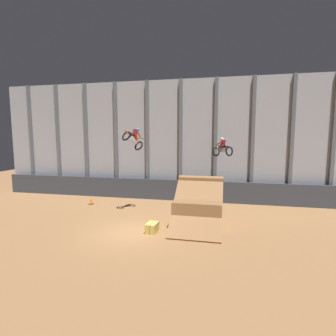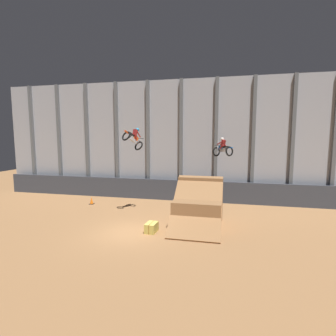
{
  "view_description": "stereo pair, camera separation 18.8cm",
  "coord_description": "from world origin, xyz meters",
  "px_view_note": "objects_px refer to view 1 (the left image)",
  "views": [
    {
      "loc": [
        5.33,
        -14.04,
        5.64
      ],
      "look_at": [
        1.24,
        4.88,
        3.3
      ],
      "focal_mm": 28.0,
      "sensor_mm": 36.0,
      "label": 1
    },
    {
      "loc": [
        5.51,
        -14.0,
        5.64
      ],
      "look_at": [
        1.24,
        4.88,
        3.3
      ],
      "focal_mm": 28.0,
      "sensor_mm": 36.0,
      "label": 2
    }
  ],
  "objects_px": {
    "dirt_ramp": "(199,208)",
    "rider_bike_left_air": "(134,138)",
    "hay_bale_trackside": "(152,228)",
    "rider_bike_right_air": "(223,148)",
    "traffic_cone_near_ramp": "(91,201)"
  },
  "relations": [
    {
      "from": "hay_bale_trackside",
      "to": "rider_bike_right_air",
      "type": "bearing_deg",
      "value": 56.21
    },
    {
      "from": "dirt_ramp",
      "to": "hay_bale_trackside",
      "type": "relative_size",
      "value": 4.74
    },
    {
      "from": "rider_bike_right_air",
      "to": "traffic_cone_near_ramp",
      "type": "relative_size",
      "value": 2.79
    },
    {
      "from": "hay_bale_trackside",
      "to": "dirt_ramp",
      "type": "bearing_deg",
      "value": 39.98
    },
    {
      "from": "traffic_cone_near_ramp",
      "to": "rider_bike_right_air",
      "type": "bearing_deg",
      "value": 4.1
    },
    {
      "from": "dirt_ramp",
      "to": "traffic_cone_near_ramp",
      "type": "height_order",
      "value": "dirt_ramp"
    },
    {
      "from": "dirt_ramp",
      "to": "rider_bike_right_air",
      "type": "height_order",
      "value": "rider_bike_right_air"
    },
    {
      "from": "dirt_ramp",
      "to": "traffic_cone_near_ramp",
      "type": "bearing_deg",
      "value": 162.16
    },
    {
      "from": "rider_bike_left_air",
      "to": "rider_bike_right_air",
      "type": "xyz_separation_m",
      "value": [
        6.18,
        2.53,
        -0.79
      ]
    },
    {
      "from": "dirt_ramp",
      "to": "rider_bike_left_air",
      "type": "distance_m",
      "value": 6.67
    },
    {
      "from": "rider_bike_right_air",
      "to": "hay_bale_trackside",
      "type": "distance_m",
      "value": 8.35
    },
    {
      "from": "rider_bike_left_air",
      "to": "traffic_cone_near_ramp",
      "type": "xyz_separation_m",
      "value": [
        -4.46,
        1.77,
        -5.24
      ]
    },
    {
      "from": "rider_bike_left_air",
      "to": "hay_bale_trackside",
      "type": "xyz_separation_m",
      "value": [
        2.26,
        -3.34,
        -5.24
      ]
    },
    {
      "from": "dirt_ramp",
      "to": "hay_bale_trackside",
      "type": "xyz_separation_m",
      "value": [
        -2.54,
        -2.13,
        -0.77
      ]
    },
    {
      "from": "rider_bike_left_air",
      "to": "hay_bale_trackside",
      "type": "bearing_deg",
      "value": -30.33
    }
  ]
}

